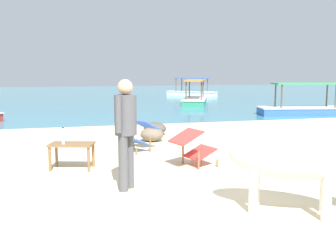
# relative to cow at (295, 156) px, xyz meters

# --- Properties ---
(sand_beach) EXTENTS (18.00, 14.00, 0.04)m
(sand_beach) POSITION_rel_cow_xyz_m (-0.66, 1.29, -0.74)
(sand_beach) COLOR beige
(sand_beach) RESTS_ON ground
(water_surface) EXTENTS (60.00, 36.00, 0.03)m
(water_surface) POSITION_rel_cow_xyz_m (-0.66, 23.29, -0.76)
(water_surface) COLOR teal
(water_surface) RESTS_ON ground
(cow) EXTENTS (1.82, 1.37, 1.08)m
(cow) POSITION_rel_cow_xyz_m (0.00, 0.00, 0.00)
(cow) COLOR silver
(cow) RESTS_ON sand_beach
(low_bench_table) EXTENTS (0.85, 0.64, 0.47)m
(low_bench_table) POSITION_rel_cow_xyz_m (-2.60, 2.91, -0.33)
(low_bench_table) COLOR brown
(low_bench_table) RESTS_ON sand_beach
(bottle) EXTENTS (0.07, 0.07, 0.30)m
(bottle) POSITION_rel_cow_xyz_m (-2.74, 2.88, -0.13)
(bottle) COLOR #A3C6D1
(bottle) RESTS_ON low_bench_table
(deck_chair_near) EXTENTS (0.88, 0.72, 0.68)m
(deck_chair_near) POSITION_rel_cow_xyz_m (-0.45, 2.56, -0.33)
(deck_chair_near) COLOR brown
(deck_chair_near) RESTS_ON sand_beach
(deck_chair_far) EXTENTS (0.93, 0.87, 0.68)m
(deck_chair_far) POSITION_rel_cow_xyz_m (-1.14, 4.21, -0.33)
(deck_chair_far) COLOR brown
(deck_chair_far) RESTS_ON sand_beach
(person_standing) EXTENTS (0.34, 0.43, 1.62)m
(person_standing) POSITION_rel_cow_xyz_m (-1.84, 1.48, 0.23)
(person_standing) COLOR #4C4C51
(person_standing) RESTS_ON sand_beach
(shore_rock_large) EXTENTS (0.79, 0.85, 0.34)m
(shore_rock_large) POSITION_rel_cow_xyz_m (-0.35, 6.24, -0.54)
(shore_rock_large) COLOR brown
(shore_rock_large) RESTS_ON sand_beach
(shore_rock_medium) EXTENTS (0.73, 0.70, 0.34)m
(shore_rock_medium) POSITION_rel_cow_xyz_m (-0.64, 5.25, -0.54)
(shore_rock_medium) COLOR #756651
(shore_rock_medium) RESTS_ON sand_beach
(boat_white) EXTENTS (3.28, 3.53, 1.29)m
(boat_white) POSITION_rel_cow_xyz_m (5.98, 22.46, -0.46)
(boat_white) COLOR white
(boat_white) RESTS_ON water_surface
(boat_green) EXTENTS (2.45, 3.84, 1.29)m
(boat_green) POSITION_rel_cow_xyz_m (3.93, 15.57, -0.46)
(boat_green) COLOR #338E66
(boat_green) RESTS_ON water_surface
(boat_blue) EXTENTS (3.83, 1.88, 1.29)m
(boat_blue) POSITION_rel_cow_xyz_m (6.60, 9.64, -0.46)
(boat_blue) COLOR #3866B7
(boat_blue) RESTS_ON water_surface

